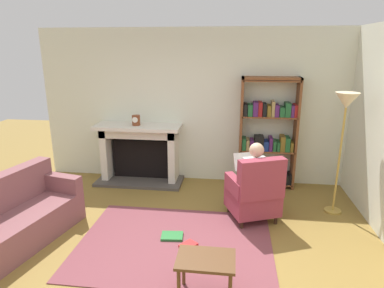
{
  "coord_description": "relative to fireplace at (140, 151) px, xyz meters",
  "views": [
    {
      "loc": [
        0.68,
        -3.32,
        2.37
      ],
      "look_at": [
        0.1,
        1.2,
        1.05
      ],
      "focal_mm": 31.29,
      "sensor_mm": 36.0,
      "label": 1
    }
  ],
  "objects": [
    {
      "name": "side_wall_right",
      "position": [
        3.64,
        -1.05,
        0.78
      ],
      "size": [
        0.1,
        5.2,
        2.7
      ],
      "primitive_type": "cube",
      "color": "silver",
      "rests_on": "ground"
    },
    {
      "name": "seated_reader",
      "position": [
        1.94,
        -1.16,
        0.06
      ],
      "size": [
        0.5,
        0.59,
        1.14
      ],
      "rotation": [
        0.0,
        0.0,
        3.52
      ],
      "color": "silver",
      "rests_on": "ground"
    },
    {
      "name": "side_table",
      "position": [
        1.45,
        -2.88,
        -0.19
      ],
      "size": [
        0.56,
        0.39,
        0.45
      ],
      "color": "brown",
      "rests_on": "ground"
    },
    {
      "name": "mantel_clock",
      "position": [
        -0.02,
        -0.1,
        0.59
      ],
      "size": [
        0.14,
        0.14,
        0.18
      ],
      "color": "brown",
      "rests_on": "fireplace"
    },
    {
      "name": "bookshelf",
      "position": [
        2.25,
        0.03,
        0.33
      ],
      "size": [
        0.96,
        0.32,
        1.91
      ],
      "color": "brown",
      "rests_on": "ground"
    },
    {
      "name": "back_wall",
      "position": [
        0.99,
        0.25,
        0.78
      ],
      "size": [
        5.6,
        0.1,
        2.7
      ],
      "primitive_type": "cube",
      "color": "silver",
      "rests_on": "ground"
    },
    {
      "name": "floor_lamp",
      "position": [
        3.18,
        -0.85,
        0.95
      ],
      "size": [
        0.32,
        0.32,
        1.78
      ],
      "color": "#B7933F",
      "rests_on": "ground"
    },
    {
      "name": "scattered_books",
      "position": [
        1.01,
        -1.94,
        -0.54
      ],
      "size": [
        0.51,
        0.42,
        0.03
      ],
      "color": "#267233",
      "rests_on": "area_rug"
    },
    {
      "name": "armchair_reading",
      "position": [
        1.99,
        -1.26,
        -0.14
      ],
      "size": [
        0.83,
        0.81,
        0.97
      ],
      "rotation": [
        0.0,
        0.0,
        3.52
      ],
      "color": "#331E14",
      "rests_on": "ground"
    },
    {
      "name": "sofa_floral",
      "position": [
        -1.0,
        -2.22,
        -0.25
      ],
      "size": [
        1.07,
        1.81,
        0.85
      ],
      "rotation": [
        0.0,
        0.0,
        1.36
      ],
      "color": "#834F53",
      "rests_on": "ground"
    },
    {
      "name": "area_rug",
      "position": [
        0.99,
        -2.0,
        -0.56
      ],
      "size": [
        2.4,
        1.8,
        0.01
      ],
      "primitive_type": "cube",
      "color": "brown",
      "rests_on": "ground"
    },
    {
      "name": "fireplace",
      "position": [
        0.0,
        0.0,
        0.0
      ],
      "size": [
        1.54,
        0.64,
        1.06
      ],
      "color": "#4C4742",
      "rests_on": "ground"
    },
    {
      "name": "ground",
      "position": [
        0.99,
        -2.3,
        -0.57
      ],
      "size": [
        14.0,
        14.0,
        0.0
      ],
      "primitive_type": "plane",
      "color": "olive"
    }
  ]
}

